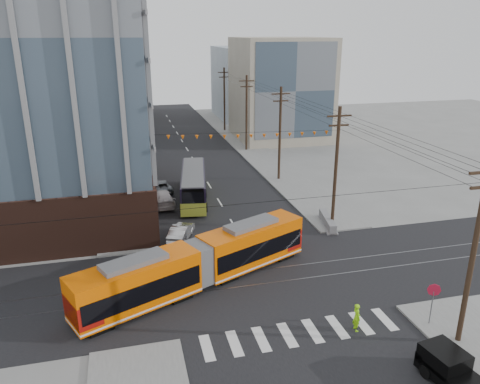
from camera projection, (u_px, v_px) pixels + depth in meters
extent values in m
plane|color=slate|center=(283.00, 306.00, 30.43)|extent=(160.00, 160.00, 0.00)
cube|color=#8C99A5|center=(66.00, 86.00, 71.17)|extent=(18.00, 16.00, 18.00)
cube|color=gray|center=(280.00, 89.00, 75.52)|extent=(14.00, 14.00, 16.00)
cube|color=gray|center=(92.00, 69.00, 89.86)|extent=(16.00, 18.00, 20.00)
cube|color=#8C99A5|center=(257.00, 83.00, 94.64)|extent=(16.00, 16.00, 14.00)
cylinder|color=black|center=(473.00, 256.00, 25.12)|extent=(0.30, 0.30, 11.00)
cylinder|color=black|center=(224.00, 100.00, 81.92)|extent=(0.30, 0.30, 11.00)
imported|color=#A7A7A7|center=(181.00, 232.00, 39.99)|extent=(2.90, 4.26, 1.33)
imported|color=silver|center=(162.00, 198.00, 47.85)|extent=(2.62, 5.45, 1.53)
imported|color=slate|center=(160.00, 186.00, 51.99)|extent=(2.69, 4.70, 1.23)
imported|color=#8EED10|center=(357.00, 317.00, 27.68)|extent=(0.45, 0.66, 1.77)
cube|color=#5F5F5F|center=(327.00, 221.00, 42.80)|extent=(1.81, 4.46, 0.87)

